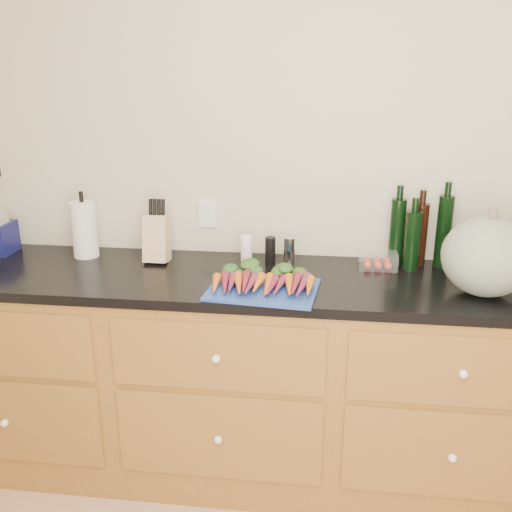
# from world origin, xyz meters

# --- Properties ---
(wall_back) EXTENTS (4.10, 0.05, 2.60)m
(wall_back) POSITION_xyz_m (0.00, 1.62, 1.30)
(wall_back) COLOR beige
(wall_back) RESTS_ON ground
(cabinets) EXTENTS (3.60, 0.64, 0.90)m
(cabinets) POSITION_xyz_m (0.00, 1.30, 0.45)
(cabinets) COLOR brown
(cabinets) RESTS_ON ground
(countertop) EXTENTS (3.64, 0.62, 0.04)m
(countertop) POSITION_xyz_m (0.00, 1.30, 0.92)
(countertop) COLOR black
(countertop) RESTS_ON cabinets
(cutting_board) EXTENTS (0.44, 0.35, 0.01)m
(cutting_board) POSITION_xyz_m (-0.29, 1.14, 0.95)
(cutting_board) COLOR navy
(cutting_board) RESTS_ON countertop
(carrots) EXTENTS (0.40, 0.28, 0.05)m
(carrots) POSITION_xyz_m (-0.29, 1.17, 0.97)
(carrots) COLOR #D16518
(carrots) RESTS_ON cutting_board
(squash) EXTENTS (0.33, 0.33, 0.30)m
(squash) POSITION_xyz_m (0.54, 1.21, 1.09)
(squash) COLOR slate
(squash) RESTS_ON countertop
(paper_towel) EXTENTS (0.11, 0.11, 0.25)m
(paper_towel) POSITION_xyz_m (-1.14, 1.46, 1.07)
(paper_towel) COLOR white
(paper_towel) RESTS_ON countertop
(knife_block) EXTENTS (0.10, 0.10, 0.21)m
(knife_block) POSITION_xyz_m (-0.80, 1.44, 1.04)
(knife_block) COLOR tan
(knife_block) RESTS_ON countertop
(grinder_salt) EXTENTS (0.05, 0.05, 0.12)m
(grinder_salt) POSITION_xyz_m (-0.40, 1.48, 1.00)
(grinder_salt) COLOR white
(grinder_salt) RESTS_ON countertop
(grinder_pepper) EXTENTS (0.05, 0.05, 0.11)m
(grinder_pepper) POSITION_xyz_m (-0.30, 1.48, 1.00)
(grinder_pepper) COLOR black
(grinder_pepper) RESTS_ON countertop
(canister_chrome) EXTENTS (0.05, 0.05, 0.12)m
(canister_chrome) POSITION_xyz_m (-0.21, 1.48, 1.00)
(canister_chrome) COLOR silver
(canister_chrome) RESTS_ON countertop
(tomato_box) EXTENTS (0.16, 0.13, 0.07)m
(tomato_box) POSITION_xyz_m (0.17, 1.47, 0.98)
(tomato_box) COLOR white
(tomato_box) RESTS_ON countertop
(bottles) EXTENTS (0.26, 0.13, 0.31)m
(bottles) POSITION_xyz_m (0.34, 1.51, 1.08)
(bottles) COLOR black
(bottles) RESTS_ON countertop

